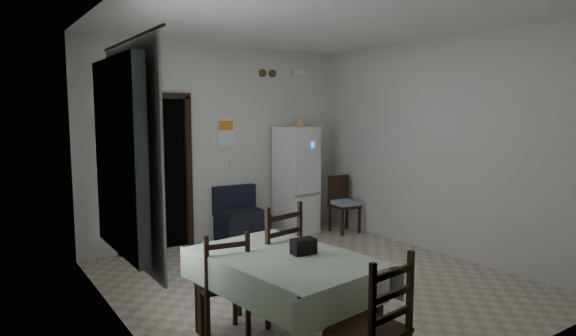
# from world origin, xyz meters

# --- Properties ---
(ground) EXTENTS (4.50, 4.50, 0.00)m
(ground) POSITION_xyz_m (0.00, 0.00, 0.00)
(ground) COLOR #BAAE98
(ground) RESTS_ON ground
(ceiling) EXTENTS (4.20, 4.50, 0.02)m
(ceiling) POSITION_xyz_m (0.00, 0.00, 2.90)
(ceiling) COLOR white
(ceiling) RESTS_ON ground
(wall_back) EXTENTS (4.20, 0.02, 2.90)m
(wall_back) POSITION_xyz_m (0.00, 2.25, 1.45)
(wall_back) COLOR silver
(wall_back) RESTS_ON ground
(wall_front) EXTENTS (4.20, 0.02, 2.90)m
(wall_front) POSITION_xyz_m (0.00, -2.25, 1.45)
(wall_front) COLOR silver
(wall_front) RESTS_ON ground
(wall_left) EXTENTS (0.02, 4.50, 2.90)m
(wall_left) POSITION_xyz_m (-2.10, 0.00, 1.45)
(wall_left) COLOR silver
(wall_left) RESTS_ON ground
(wall_right) EXTENTS (0.02, 4.50, 2.90)m
(wall_right) POSITION_xyz_m (2.10, 0.00, 1.45)
(wall_right) COLOR silver
(wall_right) RESTS_ON ground
(doorway) EXTENTS (1.06, 0.52, 2.22)m
(doorway) POSITION_xyz_m (-1.05, 2.45, 1.06)
(doorway) COLOR black
(doorway) RESTS_ON ground
(window_recess) EXTENTS (0.10, 1.20, 1.60)m
(window_recess) POSITION_xyz_m (-2.15, -0.20, 1.55)
(window_recess) COLOR silver
(window_recess) RESTS_ON ground
(curtain) EXTENTS (0.02, 1.45, 1.85)m
(curtain) POSITION_xyz_m (-2.04, -0.20, 1.55)
(curtain) COLOR silver
(curtain) RESTS_ON ground
(curtain_rod) EXTENTS (0.02, 1.60, 0.02)m
(curtain_rod) POSITION_xyz_m (-2.03, -0.20, 2.50)
(curtain_rod) COLOR black
(curtain_rod) RESTS_ON ground
(calendar) EXTENTS (0.28, 0.02, 0.40)m
(calendar) POSITION_xyz_m (0.05, 2.24, 1.62)
(calendar) COLOR white
(calendar) RESTS_ON ground
(calendar_image) EXTENTS (0.24, 0.01, 0.14)m
(calendar_image) POSITION_xyz_m (0.05, 2.23, 1.72)
(calendar_image) COLOR orange
(calendar_image) RESTS_ON ground
(light_switch) EXTENTS (0.08, 0.02, 0.12)m
(light_switch) POSITION_xyz_m (0.15, 2.24, 1.10)
(light_switch) COLOR beige
(light_switch) RESTS_ON ground
(vent_left) EXTENTS (0.12, 0.03, 0.12)m
(vent_left) POSITION_xyz_m (0.70, 2.23, 2.52)
(vent_left) COLOR #523D20
(vent_left) RESTS_ON ground
(vent_right) EXTENTS (0.12, 0.03, 0.12)m
(vent_right) POSITION_xyz_m (0.88, 2.23, 2.52)
(vent_right) COLOR #523D20
(vent_right) RESTS_ON ground
(emergency_light) EXTENTS (0.25, 0.07, 0.09)m
(emergency_light) POSITION_xyz_m (1.35, 2.21, 2.55)
(emergency_light) COLOR white
(emergency_light) RESTS_ON ground
(fridge) EXTENTS (0.62, 0.62, 1.69)m
(fridge) POSITION_xyz_m (1.13, 1.93, 0.85)
(fridge) COLOR white
(fridge) RESTS_ON ground
(tan_cone) EXTENTS (0.21, 0.21, 0.16)m
(tan_cone) POSITION_xyz_m (1.16, 1.89, 1.77)
(tan_cone) COLOR tan
(tan_cone) RESTS_ON fridge
(navy_seat) EXTENTS (0.72, 0.70, 0.81)m
(navy_seat) POSITION_xyz_m (0.14, 1.93, 0.41)
(navy_seat) COLOR black
(navy_seat) RESTS_ON ground
(corner_chair) EXTENTS (0.42, 0.42, 0.90)m
(corner_chair) POSITION_xyz_m (1.78, 1.51, 0.45)
(corner_chair) COLOR black
(corner_chair) RESTS_ON ground
(dining_table) EXTENTS (1.16, 1.60, 0.77)m
(dining_table) POSITION_xyz_m (-1.13, -1.12, 0.39)
(dining_table) COLOR #B7C8AC
(dining_table) RESTS_ON ground
(black_bag) EXTENTS (0.20, 0.13, 0.13)m
(black_bag) POSITION_xyz_m (-0.98, -1.18, 0.84)
(black_bag) COLOR black
(black_bag) RESTS_ON dining_table
(dining_chair_far_left) EXTENTS (0.46, 0.46, 0.94)m
(dining_chair_far_left) POSITION_xyz_m (-1.47, -0.66, 0.47)
(dining_chair_far_left) COLOR black
(dining_chair_far_left) RESTS_ON ground
(dining_chair_far_right) EXTENTS (0.55, 0.55, 1.09)m
(dining_chair_far_right) POSITION_xyz_m (-0.91, -0.53, 0.55)
(dining_chair_far_right) COLOR black
(dining_chair_far_right) RESTS_ON ground
(dining_chair_near_head) EXTENTS (0.49, 0.49, 1.03)m
(dining_chair_near_head) POSITION_xyz_m (-1.09, -2.04, 0.52)
(dining_chair_near_head) COLOR black
(dining_chair_near_head) RESTS_ON ground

